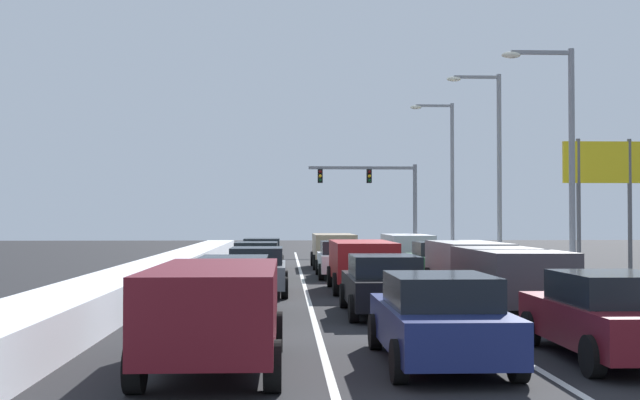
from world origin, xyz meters
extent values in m
plane|color=black|center=(0.00, 19.41, 0.00)|extent=(126.16, 126.16, 0.00)
cube|color=silver|center=(1.70, 24.26, 0.00)|extent=(0.14, 53.38, 0.01)
cube|color=silver|center=(-1.70, 24.26, 0.00)|extent=(0.14, 53.38, 0.01)
cube|color=white|center=(7.00, 24.26, 0.31)|extent=(1.20, 53.38, 0.61)
cube|color=white|center=(-7.00, 24.26, 0.44)|extent=(1.84, 53.38, 0.88)
cube|color=maroon|center=(3.20, 7.14, 0.63)|extent=(1.82, 4.50, 0.70)
cube|color=black|center=(3.20, 6.99, 1.23)|extent=(1.64, 2.20, 0.55)
cube|color=red|center=(2.51, 4.94, 0.75)|extent=(0.24, 0.08, 0.14)
cylinder|color=black|center=(2.31, 8.69, 0.33)|extent=(0.22, 0.66, 0.66)
cylinder|color=black|center=(4.09, 8.69, 0.33)|extent=(0.22, 0.66, 0.66)
cylinder|color=black|center=(2.31, 5.59, 0.33)|extent=(0.22, 0.66, 0.66)
cube|color=#38383D|center=(3.21, 13.28, 1.04)|extent=(1.95, 4.90, 1.25)
cube|color=black|center=(3.21, 10.87, 1.32)|extent=(1.56, 0.06, 0.55)
cube|color=red|center=(2.43, 10.88, 0.94)|extent=(0.20, 0.08, 0.28)
cube|color=red|center=(3.99, 10.88, 0.94)|extent=(0.20, 0.08, 0.28)
cylinder|color=black|center=(2.25, 14.98, 0.37)|extent=(0.25, 0.74, 0.74)
cylinder|color=black|center=(4.16, 14.98, 0.37)|extent=(0.25, 0.74, 0.74)
cylinder|color=black|center=(2.25, 11.58, 0.37)|extent=(0.25, 0.74, 0.74)
cylinder|color=black|center=(4.16, 11.58, 0.37)|extent=(0.25, 0.74, 0.74)
cube|color=slate|center=(3.57, 19.41, 1.04)|extent=(1.95, 4.90, 1.25)
cube|color=black|center=(3.57, 17.00, 1.32)|extent=(1.56, 0.06, 0.55)
cube|color=red|center=(2.79, 17.01, 0.94)|extent=(0.20, 0.08, 0.28)
cube|color=red|center=(4.35, 17.01, 0.94)|extent=(0.20, 0.08, 0.28)
cylinder|color=black|center=(2.61, 21.11, 0.37)|extent=(0.25, 0.74, 0.74)
cylinder|color=black|center=(4.52, 21.11, 0.37)|extent=(0.25, 0.74, 0.74)
cylinder|color=black|center=(2.61, 17.71, 0.37)|extent=(0.25, 0.74, 0.74)
cylinder|color=black|center=(4.52, 17.71, 0.37)|extent=(0.25, 0.74, 0.74)
cube|color=#1E5633|center=(3.61, 25.13, 0.63)|extent=(1.82, 4.50, 0.70)
cube|color=black|center=(3.61, 24.98, 1.23)|extent=(1.64, 2.20, 0.55)
cube|color=red|center=(2.92, 22.93, 0.75)|extent=(0.24, 0.08, 0.14)
cube|color=red|center=(4.31, 22.93, 0.75)|extent=(0.24, 0.08, 0.14)
cylinder|color=black|center=(2.72, 26.68, 0.33)|extent=(0.22, 0.66, 0.66)
cylinder|color=black|center=(4.50, 26.68, 0.33)|extent=(0.22, 0.66, 0.66)
cylinder|color=black|center=(2.72, 23.58, 0.33)|extent=(0.22, 0.66, 0.66)
cylinder|color=black|center=(4.50, 23.58, 0.33)|extent=(0.22, 0.66, 0.66)
cube|color=#B7BABF|center=(3.41, 31.45, 1.04)|extent=(1.95, 4.90, 1.25)
cube|color=black|center=(3.41, 29.04, 1.32)|extent=(1.56, 0.06, 0.55)
cube|color=red|center=(2.63, 29.05, 0.94)|extent=(0.20, 0.08, 0.28)
cube|color=red|center=(4.19, 29.05, 0.94)|extent=(0.20, 0.08, 0.28)
cylinder|color=black|center=(2.46, 33.15, 0.37)|extent=(0.25, 0.74, 0.74)
cylinder|color=black|center=(4.37, 33.15, 0.37)|extent=(0.25, 0.74, 0.74)
cylinder|color=black|center=(2.46, 29.75, 0.37)|extent=(0.25, 0.74, 0.74)
cylinder|color=black|center=(4.37, 29.75, 0.37)|extent=(0.25, 0.74, 0.74)
cube|color=navy|center=(0.18, 6.85, 0.63)|extent=(1.82, 4.50, 0.70)
cube|color=black|center=(0.18, 6.70, 1.23)|extent=(1.64, 2.20, 0.55)
cube|color=red|center=(-0.51, 4.65, 0.75)|extent=(0.24, 0.08, 0.14)
cube|color=red|center=(0.87, 4.65, 0.75)|extent=(0.24, 0.08, 0.14)
cylinder|color=black|center=(-0.71, 8.40, 0.33)|extent=(0.22, 0.66, 0.66)
cylinder|color=black|center=(1.07, 8.40, 0.33)|extent=(0.22, 0.66, 0.66)
cylinder|color=black|center=(-0.71, 5.30, 0.33)|extent=(0.22, 0.66, 0.66)
cylinder|color=black|center=(1.07, 5.30, 0.33)|extent=(0.22, 0.66, 0.66)
cube|color=black|center=(0.10, 13.76, 0.63)|extent=(1.82, 4.50, 0.70)
cube|color=black|center=(0.10, 13.61, 1.23)|extent=(1.64, 2.20, 0.55)
cube|color=red|center=(-0.59, 11.56, 0.75)|extent=(0.24, 0.08, 0.14)
cube|color=red|center=(0.79, 11.56, 0.75)|extent=(0.24, 0.08, 0.14)
cylinder|color=black|center=(-0.79, 15.31, 0.33)|extent=(0.22, 0.66, 0.66)
cylinder|color=black|center=(0.99, 15.31, 0.33)|extent=(0.22, 0.66, 0.66)
cylinder|color=black|center=(-0.79, 12.21, 0.33)|extent=(0.22, 0.66, 0.66)
cylinder|color=black|center=(0.99, 12.21, 0.33)|extent=(0.22, 0.66, 0.66)
cube|color=maroon|center=(0.18, 20.28, 1.04)|extent=(1.95, 4.90, 1.25)
cube|color=black|center=(0.18, 17.87, 1.32)|extent=(1.56, 0.06, 0.55)
cube|color=red|center=(-0.60, 17.88, 0.94)|extent=(0.20, 0.08, 0.28)
cube|color=red|center=(0.96, 17.88, 0.94)|extent=(0.20, 0.08, 0.28)
cylinder|color=black|center=(-0.77, 21.98, 0.37)|extent=(0.25, 0.74, 0.74)
cylinder|color=black|center=(1.14, 21.98, 0.37)|extent=(0.25, 0.74, 0.74)
cylinder|color=black|center=(-0.77, 18.58, 0.37)|extent=(0.25, 0.74, 0.74)
cylinder|color=black|center=(1.14, 18.58, 0.37)|extent=(0.25, 0.74, 0.74)
cube|color=silver|center=(-0.09, 26.51, 0.63)|extent=(1.82, 4.50, 0.70)
cube|color=black|center=(-0.09, 26.36, 1.23)|extent=(1.64, 2.20, 0.55)
cube|color=red|center=(-0.78, 24.31, 0.75)|extent=(0.24, 0.08, 0.14)
cube|color=red|center=(0.60, 24.31, 0.75)|extent=(0.24, 0.08, 0.14)
cylinder|color=black|center=(-0.98, 28.06, 0.33)|extent=(0.22, 0.66, 0.66)
cylinder|color=black|center=(0.80, 28.06, 0.33)|extent=(0.22, 0.66, 0.66)
cylinder|color=black|center=(-0.98, 24.96, 0.33)|extent=(0.22, 0.66, 0.66)
cylinder|color=black|center=(0.80, 24.96, 0.33)|extent=(0.22, 0.66, 0.66)
cube|color=#937F60|center=(-0.02, 32.85, 1.04)|extent=(1.95, 4.90, 1.25)
cube|color=black|center=(-0.02, 30.44, 1.32)|extent=(1.56, 0.06, 0.55)
cube|color=red|center=(-0.80, 30.45, 0.94)|extent=(0.20, 0.08, 0.28)
cube|color=red|center=(0.76, 30.45, 0.94)|extent=(0.20, 0.08, 0.28)
cylinder|color=black|center=(-0.97, 34.55, 0.37)|extent=(0.25, 0.74, 0.74)
cylinder|color=black|center=(0.94, 34.55, 0.37)|extent=(0.25, 0.74, 0.74)
cylinder|color=black|center=(-0.97, 31.15, 0.37)|extent=(0.25, 0.74, 0.74)
cylinder|color=black|center=(0.94, 31.15, 0.37)|extent=(0.25, 0.74, 0.74)
cube|color=maroon|center=(-3.52, 6.49, 1.04)|extent=(1.95, 4.90, 1.25)
cube|color=black|center=(-3.52, 4.08, 1.32)|extent=(1.56, 0.06, 0.55)
cube|color=red|center=(-4.30, 4.09, 0.94)|extent=(0.20, 0.08, 0.28)
cube|color=red|center=(-2.74, 4.09, 0.94)|extent=(0.20, 0.08, 0.28)
cylinder|color=black|center=(-4.47, 8.19, 0.37)|extent=(0.25, 0.74, 0.74)
cylinder|color=black|center=(-2.56, 8.19, 0.37)|extent=(0.25, 0.74, 0.74)
cylinder|color=black|center=(-4.47, 4.79, 0.37)|extent=(0.25, 0.74, 0.74)
cylinder|color=black|center=(-2.56, 4.79, 0.37)|extent=(0.25, 0.74, 0.74)
cube|color=#38383D|center=(-3.65, 13.29, 0.63)|extent=(1.82, 4.50, 0.70)
cube|color=black|center=(-3.65, 13.14, 1.23)|extent=(1.64, 2.20, 0.55)
cube|color=red|center=(-4.34, 11.09, 0.75)|extent=(0.24, 0.08, 0.14)
cube|color=red|center=(-2.95, 11.09, 0.75)|extent=(0.24, 0.08, 0.14)
cylinder|color=black|center=(-4.54, 14.84, 0.33)|extent=(0.22, 0.66, 0.66)
cylinder|color=black|center=(-2.76, 14.84, 0.33)|extent=(0.22, 0.66, 0.66)
cylinder|color=black|center=(-4.54, 11.74, 0.33)|extent=(0.22, 0.66, 0.66)
cylinder|color=black|center=(-2.76, 11.74, 0.33)|extent=(0.22, 0.66, 0.66)
cube|color=slate|center=(-3.30, 19.38, 0.63)|extent=(1.82, 4.50, 0.70)
cube|color=black|center=(-3.30, 19.23, 1.23)|extent=(1.64, 2.20, 0.55)
cube|color=red|center=(-4.00, 17.18, 0.75)|extent=(0.24, 0.08, 0.14)
cube|color=red|center=(-2.61, 17.18, 0.75)|extent=(0.24, 0.08, 0.14)
cylinder|color=black|center=(-4.19, 20.93, 0.33)|extent=(0.22, 0.66, 0.66)
cylinder|color=black|center=(-2.41, 20.93, 0.33)|extent=(0.22, 0.66, 0.66)
cylinder|color=black|center=(-4.19, 17.83, 0.33)|extent=(0.22, 0.66, 0.66)
cylinder|color=black|center=(-2.41, 17.83, 0.33)|extent=(0.22, 0.66, 0.66)
cube|color=#1E5633|center=(-3.53, 25.15, 0.63)|extent=(1.82, 4.50, 0.70)
cube|color=black|center=(-3.53, 25.00, 1.23)|extent=(1.64, 2.20, 0.55)
cube|color=red|center=(-4.22, 22.95, 0.75)|extent=(0.24, 0.08, 0.14)
cube|color=red|center=(-2.84, 22.95, 0.75)|extent=(0.24, 0.08, 0.14)
cylinder|color=black|center=(-4.42, 26.70, 0.33)|extent=(0.22, 0.66, 0.66)
cylinder|color=black|center=(-2.64, 26.70, 0.33)|extent=(0.22, 0.66, 0.66)
cylinder|color=black|center=(-4.42, 23.60, 0.33)|extent=(0.22, 0.66, 0.66)
cylinder|color=black|center=(-2.64, 23.60, 0.33)|extent=(0.22, 0.66, 0.66)
cube|color=#B7BABF|center=(-3.49, 31.05, 0.63)|extent=(1.82, 4.50, 0.70)
cube|color=black|center=(-3.49, 30.90, 1.23)|extent=(1.64, 2.20, 0.55)
cube|color=red|center=(-4.18, 28.85, 0.75)|extent=(0.24, 0.08, 0.14)
cube|color=red|center=(-2.79, 28.85, 0.75)|extent=(0.24, 0.08, 0.14)
cylinder|color=black|center=(-4.38, 32.60, 0.33)|extent=(0.22, 0.66, 0.66)
cylinder|color=black|center=(-2.60, 32.60, 0.33)|extent=(0.22, 0.66, 0.66)
cylinder|color=black|center=(-4.38, 29.50, 0.33)|extent=(0.22, 0.66, 0.66)
cylinder|color=black|center=(-2.60, 29.50, 0.33)|extent=(0.22, 0.66, 0.66)
cylinder|color=slate|center=(6.60, 48.52, 3.10)|extent=(0.28, 0.28, 6.20)
cube|color=slate|center=(2.90, 48.52, 5.95)|extent=(7.40, 0.20, 0.20)
cube|color=black|center=(3.40, 48.52, 5.38)|extent=(0.34, 0.34, 0.95)
sphere|color=#4C0A0A|center=(3.40, 48.34, 5.66)|extent=(0.22, 0.22, 0.22)
sphere|color=#F2AD14|center=(3.40, 48.34, 5.38)|extent=(0.22, 0.22, 0.22)
sphere|color=#0C3819|center=(3.40, 48.34, 5.09)|extent=(0.22, 0.22, 0.22)
cube|color=black|center=(0.00, 48.52, 5.38)|extent=(0.34, 0.34, 0.95)
sphere|color=#4C0A0A|center=(0.00, 48.34, 5.66)|extent=(0.22, 0.22, 0.22)
sphere|color=#F2AD14|center=(0.00, 48.34, 5.38)|extent=(0.22, 0.22, 0.22)
sphere|color=#0C3819|center=(0.00, 48.34, 5.09)|extent=(0.22, 0.22, 0.22)
cylinder|color=gray|center=(7.94, 21.84, 4.29)|extent=(0.22, 0.22, 8.59)
cube|color=gray|center=(6.84, 21.84, 8.44)|extent=(2.20, 0.14, 0.14)
ellipsoid|color=#EAE5C6|center=(5.74, 21.84, 8.34)|extent=(0.70, 0.36, 0.24)
cylinder|color=gray|center=(7.92, 31.54, 4.71)|extent=(0.22, 0.22, 9.42)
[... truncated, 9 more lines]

